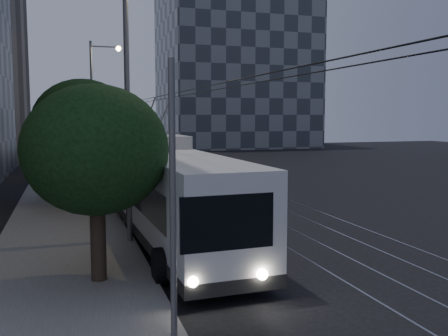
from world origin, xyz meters
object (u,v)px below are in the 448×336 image
Objects in this scene: car_white_b at (107,166)px; car_white_d at (116,157)px; car_white_a at (133,171)px; car_white_c at (122,161)px; trolleybus at (174,196)px; streetlamp_near at (138,65)px; streetlamp_far at (97,94)px; pickup_silver at (146,179)px.

car_white_b reaches higher than car_white_d.
car_white_a is 7.65m from car_white_c.
trolleybus is 3.45× the size of car_white_a.
streetlamp_far is at bearing 90.00° from streetlamp_near.
trolleybus reaches higher than car_white_a.
car_white_a is 0.79× the size of car_white_b.
car_white_d is at bearing 86.02° from pickup_silver.
car_white_d reaches higher than car_white_a.
car_white_b is 1.24× the size of car_white_d.
car_white_b is 0.44× the size of streetlamp_far.
car_white_a is 4.16m from car_white_b.
car_white_a is 20.02m from streetlamp_near.
car_white_a is at bearing 83.77° from streetlamp_near.
streetlamp_far reaches higher than streetlamp_near.
trolleybus is 27.46m from streetlamp_far.
pickup_silver is 1.56× the size of car_white_d.
pickup_silver reaches higher than car_white_d.
car_white_b is 0.44× the size of streetlamp_near.
pickup_silver is 1.27× the size of car_white_b.
car_white_d is 9.01m from streetlamp_far.
car_white_d is (0.91, 33.37, -1.16)m from trolleybus.
streetlamp_near reaches higher than car_white_b.
trolleybus reaches higher than car_white_b.
car_white_a is 0.97× the size of car_white_d.
streetlamp_far is at bearing -126.98° from car_white_d.
trolleybus is 2.72× the size of car_white_b.
streetlamp_far reaches higher than trolleybus.
pickup_silver reaches higher than car_white_a.
trolleybus is 27.14m from car_white_c.
streetlamp_near is (-2.07, -12.54, 5.83)m from pickup_silver.
car_white_c is (0.00, 14.09, -0.09)m from pickup_silver.
car_white_c is at bearing 84.14° from car_white_b.
pickup_silver is 0.56× the size of streetlamp_near.
car_white_d is at bearing 86.40° from streetlamp_near.
car_white_c reaches higher than car_white_a.
pickup_silver is 20.35m from car_white_d.
streetlamp_far is (0.00, 26.52, 0.01)m from streetlamp_near.
car_white_b is at bearing 89.45° from trolleybus.
streetlamp_near is at bearing -79.95° from car_white_c.
car_white_d is (0.00, 13.91, 0.02)m from car_white_a.
trolleybus reaches higher than pickup_silver.
car_white_a is (0.91, 19.45, -1.18)m from trolleybus.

